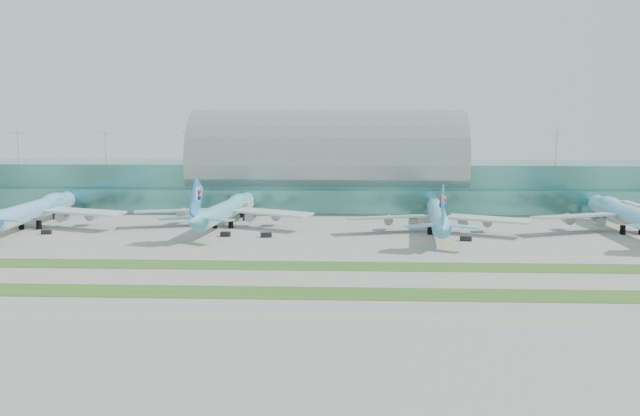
{
  "coord_description": "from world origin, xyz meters",
  "views": [
    {
      "loc": [
        11.26,
        -186.36,
        40.01
      ],
      "look_at": [
        0.0,
        55.0,
        9.0
      ],
      "focal_mm": 40.0,
      "sensor_mm": 36.0,
      "label": 1
    }
  ],
  "objects_px": {
    "airliner_d": "(628,213)",
    "airliner_c": "(438,215)",
    "terminal": "(328,175)",
    "airliner_b": "(226,209)",
    "airliner_a": "(35,209)"
  },
  "relations": [
    {
      "from": "terminal",
      "to": "airliner_d",
      "type": "height_order",
      "value": "terminal"
    },
    {
      "from": "airliner_d",
      "to": "airliner_c",
      "type": "bearing_deg",
      "value": -176.55
    },
    {
      "from": "airliner_d",
      "to": "terminal",
      "type": "bearing_deg",
      "value": 148.75
    },
    {
      "from": "terminal",
      "to": "airliner_c",
      "type": "xyz_separation_m",
      "value": [
        40.78,
        -69.01,
        -8.12
      ]
    },
    {
      "from": "airliner_c",
      "to": "airliner_a",
      "type": "bearing_deg",
      "value": -177.78
    },
    {
      "from": "airliner_b",
      "to": "airliner_d",
      "type": "bearing_deg",
      "value": 2.93
    },
    {
      "from": "terminal",
      "to": "airliner_a",
      "type": "bearing_deg",
      "value": -148.7
    },
    {
      "from": "airliner_c",
      "to": "terminal",
      "type": "bearing_deg",
      "value": 124.97
    },
    {
      "from": "terminal",
      "to": "airliner_c",
      "type": "distance_m",
      "value": 80.57
    },
    {
      "from": "terminal",
      "to": "airliner_c",
      "type": "bearing_deg",
      "value": -59.42
    },
    {
      "from": "airliner_a",
      "to": "airliner_b",
      "type": "distance_m",
      "value": 69.34
    },
    {
      "from": "terminal",
      "to": "airliner_c",
      "type": "relative_size",
      "value": 4.72
    },
    {
      "from": "terminal",
      "to": "airliner_b",
      "type": "height_order",
      "value": "terminal"
    },
    {
      "from": "terminal",
      "to": "airliner_d",
      "type": "bearing_deg",
      "value": -31.4
    },
    {
      "from": "terminal",
      "to": "airliner_b",
      "type": "distance_m",
      "value": 68.34
    }
  ]
}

